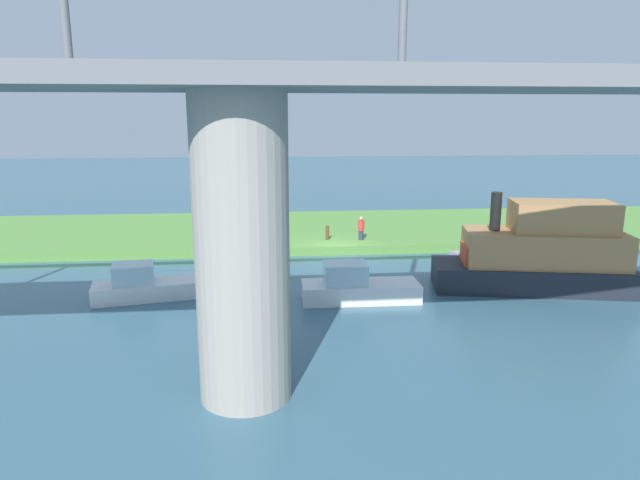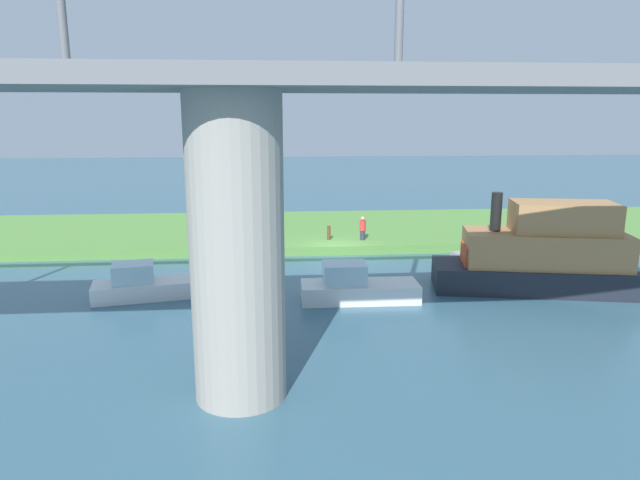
{
  "view_description": "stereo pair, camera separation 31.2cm",
  "coord_description": "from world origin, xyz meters",
  "views": [
    {
      "loc": [
        3.68,
        29.76,
        7.47
      ],
      "look_at": [
        1.35,
        5.0,
        2.0
      ],
      "focal_mm": 31.33,
      "sensor_mm": 36.0,
      "label": 1
    },
    {
      "loc": [
        3.37,
        29.79,
        7.47
      ],
      "look_at": [
        1.35,
        5.0,
        2.0
      ],
      "focal_mm": 31.33,
      "sensor_mm": 36.0,
      "label": 2
    }
  ],
  "objects": [
    {
      "name": "ground_plane",
      "position": [
        0.0,
        0.0,
        0.0
      ],
      "size": [
        160.0,
        160.0,
        0.0
      ],
      "primitive_type": "plane",
      "color": "#386075"
    },
    {
      "name": "grassy_bank",
      "position": [
        0.0,
        -6.0,
        0.25
      ],
      "size": [
        80.0,
        12.0,
        0.5
      ],
      "primitive_type": "cube",
      "color": "#5B9342",
      "rests_on": "ground"
    },
    {
      "name": "bridge_pylon",
      "position": [
        4.38,
        15.55,
        4.07
      ],
      "size": [
        2.47,
        2.47,
        8.14
      ],
      "primitive_type": "cylinder",
      "color": "#9E998E",
      "rests_on": "ground"
    },
    {
      "name": "bridge_span",
      "position": [
        4.38,
        15.53,
        8.64
      ],
      "size": [
        63.94,
        4.3,
        3.25
      ],
      "color": "slate",
      "rests_on": "bridge_pylon"
    },
    {
      "name": "person_on_bank",
      "position": [
        -1.68,
        -1.64,
        1.2
      ],
      "size": [
        0.41,
        0.41,
        1.39
      ],
      "color": "#2D334C",
      "rests_on": "grassy_bank"
    },
    {
      "name": "mooring_post",
      "position": [
        0.27,
        -1.86,
        0.91
      ],
      "size": [
        0.2,
        0.2,
        0.81
      ],
      "primitive_type": "cylinder",
      "color": "brown",
      "rests_on": "grassy_bank"
    },
    {
      "name": "skiff_small",
      "position": [
        -8.15,
        6.97,
        1.6
      ],
      "size": [
        8.83,
        4.4,
        4.31
      ],
      "color": "#1E232D",
      "rests_on": "ground"
    },
    {
      "name": "motorboat_red",
      "position": [
        0.07,
        7.77,
        0.58
      ],
      "size": [
        4.88,
        1.79,
        1.62
      ],
      "color": "white",
      "rests_on": "ground"
    },
    {
      "name": "motorboat_white",
      "position": [
        -7.95,
        2.73,
        0.57
      ],
      "size": [
        5.1,
        3.15,
        1.6
      ],
      "color": "#99999E",
      "rests_on": "ground"
    },
    {
      "name": "houseboat_blue",
      "position": [
        8.9,
        6.64,
        0.54
      ],
      "size": [
        4.8,
        2.5,
        1.52
      ],
      "color": "white",
      "rests_on": "ground"
    }
  ]
}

